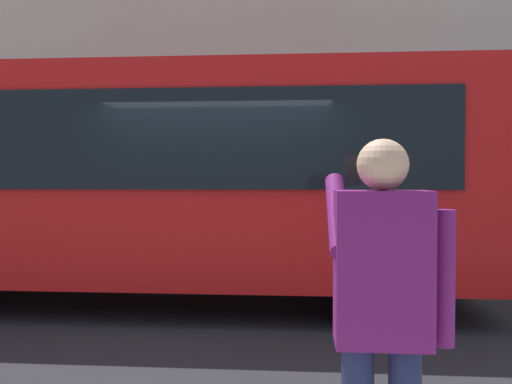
# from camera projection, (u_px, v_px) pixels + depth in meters

# --- Properties ---
(ground_plane) EXTENTS (60.00, 60.00, 0.00)m
(ground_plane) POSITION_uv_depth(u_px,v_px,m) (226.00, 314.00, 6.64)
(ground_plane) COLOR #232326
(building_facade_far) EXTENTS (28.00, 1.55, 12.00)m
(building_facade_far) POSITION_uv_depth(u_px,v_px,m) (264.00, 1.00, 13.24)
(building_facade_far) COLOR beige
(building_facade_far) RESTS_ON ground_plane
(red_bus) EXTENTS (9.05, 2.54, 3.08)m
(red_bus) POSITION_uv_depth(u_px,v_px,m) (141.00, 177.00, 7.20)
(red_bus) COLOR red
(red_bus) RESTS_ON ground_plane
(pedestrian_photographer) EXTENTS (0.53, 0.52, 1.70)m
(pedestrian_photographer) POSITION_uv_depth(u_px,v_px,m) (382.00, 304.00, 2.32)
(pedestrian_photographer) COLOR #1E2347
(pedestrian_photographer) RESTS_ON sidewalk_curb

